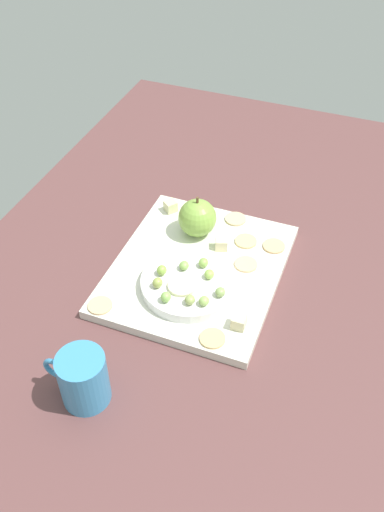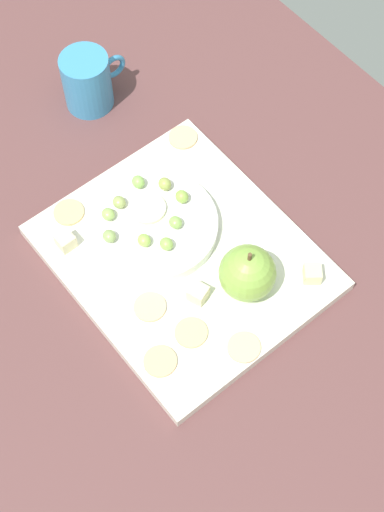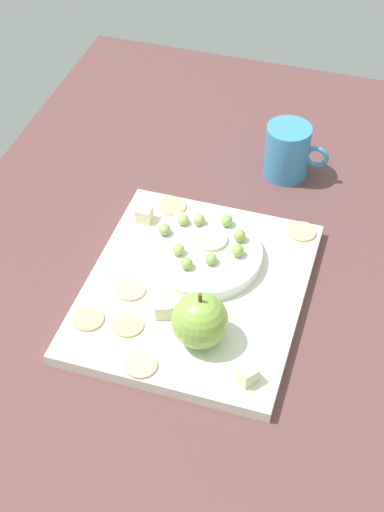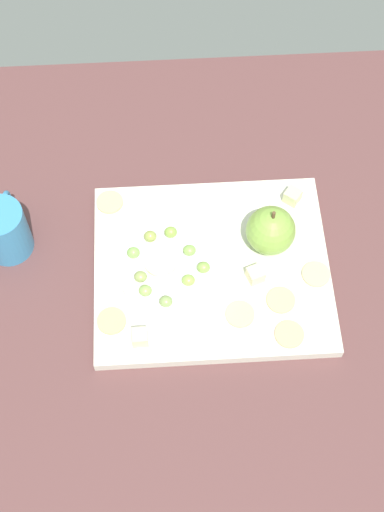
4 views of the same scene
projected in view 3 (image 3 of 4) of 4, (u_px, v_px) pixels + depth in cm
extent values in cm
cube|color=brown|center=(199.00, 317.00, 107.57)|extent=(132.30, 83.60, 3.68)
cube|color=white|center=(195.00, 290.00, 107.47)|extent=(34.83, 29.57, 1.80)
cylinder|color=white|center=(203.00, 254.00, 109.98)|extent=(16.97, 16.97, 1.85)
sphere|color=#88B547|center=(200.00, 320.00, 97.55)|extent=(7.35, 7.35, 7.35)
cylinder|color=brown|center=(200.00, 298.00, 94.56)|extent=(0.50, 0.50, 1.20)
cube|color=beige|center=(144.00, 214.00, 115.84)|extent=(2.28, 2.28, 2.23)
cube|color=beige|center=(247.00, 374.00, 94.73)|extent=(3.13, 3.13, 2.23)
cube|color=beige|center=(163.00, 309.00, 102.39)|extent=(2.86, 2.86, 2.23)
cylinder|color=#E2BF82|center=(128.00, 325.00, 101.55)|extent=(4.18, 4.18, 0.40)
cylinder|color=beige|center=(141.00, 365.00, 96.88)|extent=(4.18, 4.18, 0.40)
cylinder|color=#E4B380|center=(88.00, 319.00, 102.29)|extent=(4.18, 4.18, 0.40)
cylinder|color=#E1BA8A|center=(131.00, 290.00, 106.09)|extent=(4.18, 4.18, 0.40)
cylinder|color=#E2B97B|center=(172.00, 206.00, 118.56)|extent=(4.18, 4.18, 0.40)
cylinder|color=#E4B885|center=(302.00, 232.00, 114.43)|extent=(4.18, 4.18, 0.40)
ellipsoid|color=#9AC355|center=(178.00, 250.00, 108.25)|extent=(1.90, 1.71, 1.54)
ellipsoid|color=#98AB5D|center=(199.00, 220.00, 112.68)|extent=(1.90, 1.71, 1.56)
ellipsoid|color=#9CAC51|center=(240.00, 235.00, 110.13)|extent=(1.90, 1.71, 1.79)
ellipsoid|color=#97BE5F|center=(183.00, 220.00, 112.74)|extent=(1.90, 1.71, 1.53)
ellipsoid|color=#90B94C|center=(238.00, 250.00, 107.94)|extent=(1.90, 1.71, 1.79)
ellipsoid|color=#8FB952|center=(187.00, 263.00, 106.26)|extent=(1.90, 1.71, 1.63)
ellipsoid|color=#8DC25B|center=(229.00, 221.00, 112.32)|extent=(1.90, 1.71, 1.79)
ellipsoid|color=#8EAB5F|center=(165.00, 230.00, 111.20)|extent=(1.90, 1.71, 1.54)
ellipsoid|color=#8BB657|center=(209.00, 259.00, 106.98)|extent=(1.90, 1.71, 1.53)
cylinder|color=beige|center=(210.00, 239.00, 110.47)|extent=(4.92, 4.92, 0.60)
cylinder|color=#3B8CC2|center=(287.00, 151.00, 124.38)|extent=(7.22, 7.22, 9.01)
torus|color=#3B8CC2|center=(317.00, 157.00, 123.28)|extent=(0.90, 4.02, 4.00)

